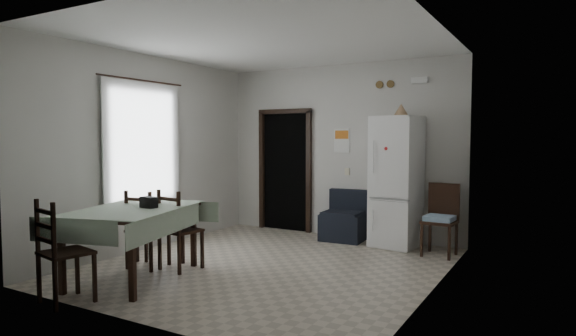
{
  "coord_description": "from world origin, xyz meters",
  "views": [
    {
      "loc": [
        3.3,
        -5.25,
        1.67
      ],
      "look_at": [
        0.0,
        0.5,
        1.25
      ],
      "focal_mm": 30.0,
      "sensor_mm": 36.0,
      "label": 1
    }
  ],
  "objects_px": {
    "navy_seat": "(344,215)",
    "dining_chair_far_right": "(181,229)",
    "corner_chair": "(440,220)",
    "dining_chair_near_head": "(66,251)",
    "dining_table": "(134,244)",
    "fridge": "(396,182)",
    "dining_chair_far_left": "(148,229)"
  },
  "relations": [
    {
      "from": "navy_seat",
      "to": "dining_chair_far_right",
      "type": "height_order",
      "value": "dining_chair_far_right"
    },
    {
      "from": "navy_seat",
      "to": "corner_chair",
      "type": "relative_size",
      "value": 0.8
    },
    {
      "from": "dining_chair_far_right",
      "to": "dining_chair_near_head",
      "type": "height_order",
      "value": "dining_chair_near_head"
    },
    {
      "from": "dining_table",
      "to": "navy_seat",
      "type": "bearing_deg",
      "value": 53.17
    },
    {
      "from": "dining_table",
      "to": "dining_chair_far_right",
      "type": "bearing_deg",
      "value": 58.26
    },
    {
      "from": "dining_chair_near_head",
      "to": "dining_table",
      "type": "bearing_deg",
      "value": -75.31
    },
    {
      "from": "dining_chair_near_head",
      "to": "fridge",
      "type": "bearing_deg",
      "value": -104.89
    },
    {
      "from": "corner_chair",
      "to": "dining_chair_far_left",
      "type": "height_order",
      "value": "corner_chair"
    },
    {
      "from": "fridge",
      "to": "corner_chair",
      "type": "bearing_deg",
      "value": -14.74
    },
    {
      "from": "dining_chair_far_left",
      "to": "fridge",
      "type": "bearing_deg",
      "value": -138.23
    },
    {
      "from": "fridge",
      "to": "dining_table",
      "type": "height_order",
      "value": "fridge"
    },
    {
      "from": "fridge",
      "to": "dining_chair_near_head",
      "type": "xyz_separation_m",
      "value": [
        -2.11,
        -4.15,
        -0.47
      ]
    },
    {
      "from": "dining_table",
      "to": "dining_chair_far_left",
      "type": "relative_size",
      "value": 1.61
    },
    {
      "from": "dining_chair_far_left",
      "to": "dining_chair_near_head",
      "type": "height_order",
      "value": "dining_chair_near_head"
    },
    {
      "from": "navy_seat",
      "to": "dining_chair_near_head",
      "type": "relative_size",
      "value": 0.76
    },
    {
      "from": "dining_chair_far_left",
      "to": "dining_chair_far_right",
      "type": "xyz_separation_m",
      "value": [
        0.43,
        0.14,
        0.01
      ]
    },
    {
      "from": "fridge",
      "to": "dining_chair_far_left",
      "type": "distance_m",
      "value": 3.7
    },
    {
      "from": "navy_seat",
      "to": "dining_table",
      "type": "distance_m",
      "value": 3.48
    },
    {
      "from": "dining_chair_far_right",
      "to": "dining_chair_near_head",
      "type": "relative_size",
      "value": 0.96
    },
    {
      "from": "fridge",
      "to": "dining_table",
      "type": "distance_m",
      "value": 3.92
    },
    {
      "from": "dining_table",
      "to": "dining_chair_far_right",
      "type": "xyz_separation_m",
      "value": [
        0.18,
        0.6,
        0.09
      ]
    },
    {
      "from": "fridge",
      "to": "dining_chair_far_right",
      "type": "xyz_separation_m",
      "value": [
        -1.97,
        -2.63,
        -0.49
      ]
    },
    {
      "from": "corner_chair",
      "to": "dining_chair_far_left",
      "type": "distance_m",
      "value": 3.98
    },
    {
      "from": "fridge",
      "to": "dining_chair_far_left",
      "type": "height_order",
      "value": "fridge"
    },
    {
      "from": "corner_chair",
      "to": "dining_chair_far_right",
      "type": "xyz_separation_m",
      "value": [
        -2.69,
        -2.33,
        0.0
      ]
    },
    {
      "from": "dining_chair_far_left",
      "to": "corner_chair",
      "type": "bearing_deg",
      "value": -148.97
    },
    {
      "from": "navy_seat",
      "to": "dining_table",
      "type": "bearing_deg",
      "value": -115.01
    },
    {
      "from": "navy_seat",
      "to": "dining_chair_far_right",
      "type": "bearing_deg",
      "value": -116.13
    },
    {
      "from": "corner_chair",
      "to": "dining_chair_far_left",
      "type": "relative_size",
      "value": 1.01
    },
    {
      "from": "navy_seat",
      "to": "dining_chair_far_left",
      "type": "xyz_separation_m",
      "value": [
        -1.53,
        -2.77,
        0.1
      ]
    },
    {
      "from": "fridge",
      "to": "dining_chair_near_head",
      "type": "height_order",
      "value": "fridge"
    },
    {
      "from": "corner_chair",
      "to": "dining_table",
      "type": "xyz_separation_m",
      "value": [
        -2.87,
        -2.93,
        -0.09
      ]
    }
  ]
}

